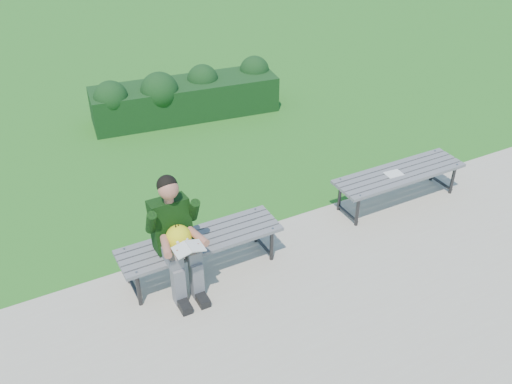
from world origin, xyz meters
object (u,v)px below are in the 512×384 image
(paper_sheet, at_px, (394,174))
(seated_boy, at_px, (176,234))
(bench_right, at_px, (399,176))
(bench_left, at_px, (201,243))
(hedge, at_px, (183,95))

(paper_sheet, bearing_deg, seated_boy, -176.53)
(bench_right, bearing_deg, bench_left, -178.28)
(bench_right, bearing_deg, seated_boy, -176.64)
(paper_sheet, bearing_deg, hedge, 110.31)
(hedge, xyz_separation_m, paper_sheet, (1.39, -3.75, 0.09))
(bench_right, xyz_separation_m, paper_sheet, (-0.10, 0.00, 0.06))
(bench_left, height_order, bench_right, same)
(hedge, relative_size, paper_sheet, 13.80)
(seated_boy, bearing_deg, hedge, 67.55)
(hedge, height_order, bench_left, hedge)
(seated_boy, height_order, paper_sheet, seated_boy)
(seated_boy, xyz_separation_m, paper_sheet, (3.01, 0.18, -0.24))
(bench_left, bearing_deg, paper_sheet, 1.78)
(bench_left, xyz_separation_m, paper_sheet, (2.71, 0.08, 0.06))
(bench_left, relative_size, seated_boy, 1.37)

